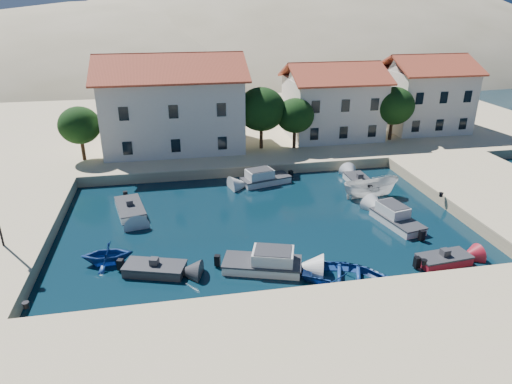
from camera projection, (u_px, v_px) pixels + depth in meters
ground at (298, 301)px, 25.60m from camera, size 400.00×400.00×0.00m
quay_south at (335, 374)px, 19.98m from camera, size 52.00×12.00×1.00m
quay_east at (503, 197)px, 37.98m from camera, size 11.00×20.00×1.00m
quay_north at (235, 124)px, 60.16m from camera, size 80.00×36.00×1.00m
hills at (255, 129)px, 150.16m from camera, size 254.00×176.00×99.00m
building_left at (172, 101)px, 47.62m from camera, size 14.70×9.45×9.70m
building_mid at (333, 99)px, 51.89m from camera, size 10.50×8.40×8.30m
building_right at (425, 92)px, 54.76m from camera, size 9.45×8.40×8.80m
trees at (276, 112)px, 47.55m from camera, size 37.30×5.30×6.45m
bollards at (325, 245)px, 29.14m from camera, size 29.36×9.56×0.30m
motorboat_grey_sw at (155, 269)px, 28.16m from camera, size 4.08×2.72×1.25m
cabin_cruiser_south at (262, 263)px, 28.48m from camera, size 5.27×3.46×1.60m
rowboat_south at (344, 280)px, 27.59m from camera, size 6.05×5.18×1.06m
motorboat_red_se at (444, 260)px, 29.16m from camera, size 3.53×1.83×1.25m
cabin_cruiser_east at (397, 219)px, 34.17m from camera, size 2.73×4.84×1.60m
boat_east at (370, 197)px, 39.18m from camera, size 4.96×2.00×1.89m
motorboat_white_ne at (359, 181)px, 41.78m from camera, size 1.82×3.85×1.25m
rowboat_west at (108, 263)px, 29.36m from camera, size 3.21×2.77×1.68m
motorboat_white_west at (130, 209)px, 36.30m from camera, size 2.78×4.67×1.25m
cabin_cruiser_north at (266, 178)px, 42.00m from camera, size 4.84×2.96×1.60m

